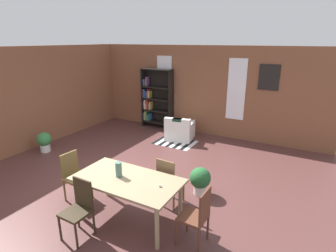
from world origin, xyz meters
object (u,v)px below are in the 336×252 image
object	(u,v)px
bookshelf_tall	(155,99)
armchair_white	(180,131)
dining_table	(127,183)
dining_chair_head_left	(74,175)
potted_plant_corner	(200,179)
potted_plant_by_shelf	(44,141)
dining_chair_far_right	(169,180)
dining_chair_near_left	(79,207)
vase_on_table	(119,169)
dining_chair_head_right	(197,215)

from	to	relation	value
bookshelf_tall	armchair_white	xyz separation A→B (m)	(1.32, -0.71, -0.73)
dining_table	armchair_white	world-z (taller)	dining_table
dining_chair_head_left	potted_plant_corner	distance (m)	2.47
dining_chair_head_left	potted_plant_corner	xyz separation A→B (m)	(2.08, 1.32, -0.19)
dining_chair_head_left	potted_plant_by_shelf	xyz separation A→B (m)	(-2.56, 1.26, -0.20)
dining_chair_far_right	dining_table	bearing A→B (deg)	-119.73
armchair_white	potted_plant_corner	distance (m)	3.19
dining_table	dining_chair_far_right	world-z (taller)	dining_chair_far_right
dining_chair_near_left	armchair_white	xyz separation A→B (m)	(-0.58, 4.68, -0.23)
vase_on_table	bookshelf_tall	xyz separation A→B (m)	(-2.14, 4.68, 0.11)
dining_chair_head_left	potted_plant_corner	size ratio (longest dim) A/B	1.65
dining_table	vase_on_table	size ratio (longest dim) A/B	6.99
dining_chair_far_right	bookshelf_tall	world-z (taller)	bookshelf_tall
dining_chair_near_left	potted_plant_by_shelf	xyz separation A→B (m)	(-3.44, 1.98, -0.20)
dining_chair_near_left	bookshelf_tall	distance (m)	5.74
armchair_white	dining_chair_near_left	bearing A→B (deg)	-82.91
dining_table	dining_chair_head_left	world-z (taller)	dining_chair_head_left
dining_chair_head_right	armchair_white	bearing A→B (deg)	119.86
vase_on_table	dining_chair_far_right	distance (m)	1.00
vase_on_table	potted_plant_by_shelf	distance (m)	3.93
dining_table	dining_chair_far_right	bearing A→B (deg)	60.27
dining_chair_near_left	dining_chair_head_left	bearing A→B (deg)	140.76
potted_plant_by_shelf	potted_plant_corner	world-z (taller)	potted_plant_corner
dining_chair_near_left	dining_chair_head_left	world-z (taller)	same
potted_plant_corner	dining_chair_head_left	bearing A→B (deg)	-147.49
dining_chair_far_right	potted_plant_corner	size ratio (longest dim) A/B	1.65
dining_chair_near_left	potted_plant_by_shelf	distance (m)	3.97
dining_table	dining_chair_head_left	size ratio (longest dim) A/B	1.93
dining_table	dining_chair_head_right	distance (m)	1.30
armchair_white	bookshelf_tall	bearing A→B (deg)	151.90
dining_chair_far_right	bookshelf_tall	distance (m)	4.84
dining_chair_head_right	vase_on_table	bearing A→B (deg)	179.94
vase_on_table	potted_plant_by_shelf	world-z (taller)	vase_on_table
potted_plant_corner	vase_on_table	bearing A→B (deg)	-125.82
dining_chair_head_left	dining_chair_near_left	bearing A→B (deg)	-39.24
dining_chair_near_left	potted_plant_corner	size ratio (longest dim) A/B	1.65
dining_table	potted_plant_corner	xyz separation A→B (m)	(0.79, 1.33, -0.36)
dining_chair_head_right	potted_plant_by_shelf	bearing A→B (deg)	166.13
dining_chair_head_right	bookshelf_tall	distance (m)	5.93
dining_chair_far_right	potted_plant_corner	xyz separation A→B (m)	(0.38, 0.62, -0.19)
dining_chair_head_right	armchair_white	size ratio (longest dim) A/B	1.02
dining_chair_head_right	potted_plant_by_shelf	distance (m)	5.29
dining_chair_near_left	dining_chair_far_right	size ratio (longest dim) A/B	1.00
dining_chair_head_right	dining_chair_near_left	world-z (taller)	same
dining_chair_far_right	potted_plant_corner	world-z (taller)	dining_chair_far_right
dining_chair_far_right	potted_plant_by_shelf	distance (m)	4.29
potted_plant_by_shelf	vase_on_table	bearing A→B (deg)	-19.00
dining_table	dining_chair_near_left	distance (m)	0.84
dining_table	bookshelf_tall	distance (m)	5.23
dining_chair_near_left	bookshelf_tall	world-z (taller)	bookshelf_tall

